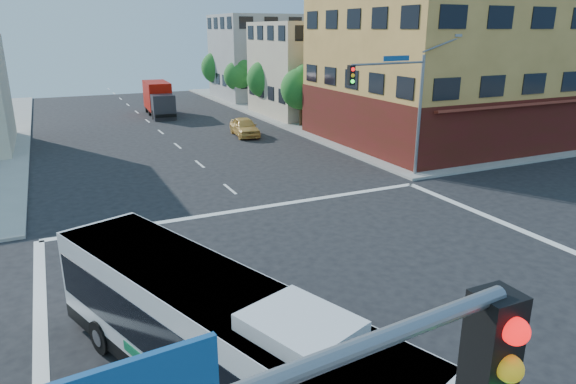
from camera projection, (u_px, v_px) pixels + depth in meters
name	position (u px, v px, depth m)	size (l,w,h in m)	color
ground	(360.00, 296.00, 16.80)	(120.00, 120.00, 0.00)	black
sidewalk_ne	(449.00, 102.00, 61.14)	(50.00, 50.00, 0.15)	gray
corner_building_ne	(453.00, 63.00, 39.04)	(18.10, 15.44, 14.00)	gold
building_east_near	(321.00, 69.00, 51.62)	(12.06, 10.06, 9.00)	#BCB190
building_east_far	(267.00, 57.00, 63.54)	(12.06, 10.06, 10.00)	#9A9A95
signal_mast_ne	(398.00, 93.00, 28.13)	(7.91, 1.13, 8.07)	gray
street_tree_a	(302.00, 86.00, 44.62)	(3.60, 3.60, 5.53)	#382414
street_tree_b	(267.00, 77.00, 51.47)	(3.80, 3.80, 5.79)	#382414
street_tree_c	(240.00, 74.00, 58.46)	(3.40, 3.40, 5.29)	#382414
street_tree_d	(218.00, 66.00, 65.23)	(4.00, 4.00, 6.03)	#382414
transit_bus	(213.00, 337.00, 11.80)	(6.03, 11.17, 3.27)	black
box_truck	(159.00, 100.00, 51.42)	(2.47, 7.35, 3.27)	#28282E
parked_car	(245.00, 127.00, 41.75)	(1.75, 4.34, 1.48)	gold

